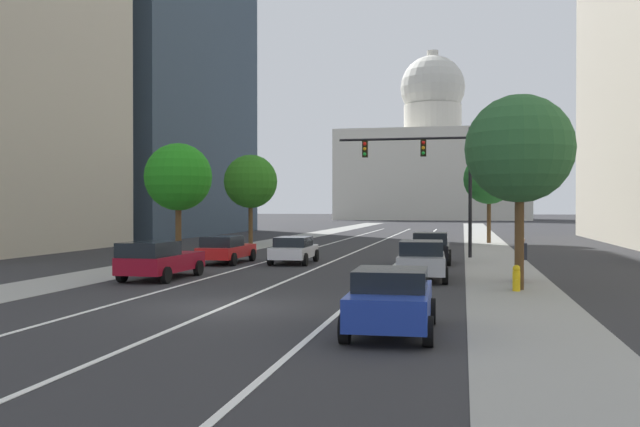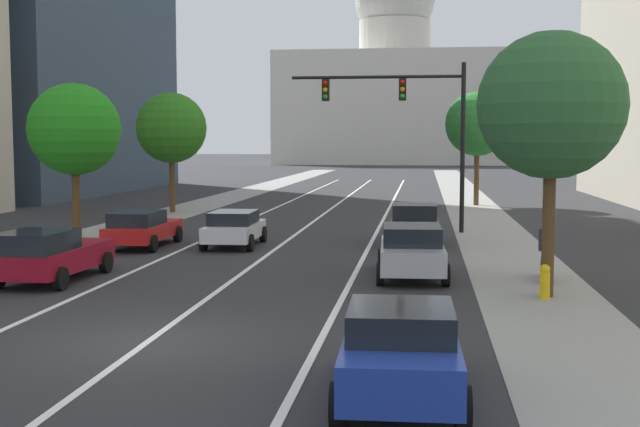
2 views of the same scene
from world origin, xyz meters
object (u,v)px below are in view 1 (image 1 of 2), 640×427
object	(u,v)px
street_tree_far_right	(520,149)
cyclist	(522,260)
street_tree_mid_left	(178,177)
car_blue	(391,300)
traffic_signal_mast	(430,166)
street_tree_near_right	(489,179)
street_tree_near_left	(251,182)
fire_hydrant	(516,278)
capitol_building	(432,162)
car_black	(431,247)
car_red	(226,249)
car_silver	(422,259)
car_white	(294,249)
car_crimson	(159,259)

from	to	relation	value
street_tree_far_right	cyclist	bearing A→B (deg)	83.32
street_tree_mid_left	car_blue	bearing A→B (deg)	-54.05
car_blue	street_tree_far_right	xyz separation A→B (m)	(3.52, 9.01, 4.12)
traffic_signal_mast	street_tree_far_right	size ratio (longest dim) A/B	1.12
street_tree_near_right	street_tree_far_right	bearing A→B (deg)	-90.18
car_blue	street_tree_near_left	bearing A→B (deg)	21.66
car_blue	street_tree_near_left	world-z (taller)	street_tree_near_left
fire_hydrant	street_tree_near_left	world-z (taller)	street_tree_near_left
fire_hydrant	traffic_signal_mast	bearing A→B (deg)	103.41
capitol_building	fire_hydrant	bearing A→B (deg)	-86.25
cyclist	street_tree_near_right	world-z (taller)	street_tree_near_right
traffic_signal_mast	cyclist	xyz separation A→B (m)	(4.09, -12.30, -4.39)
car_black	car_red	size ratio (longest dim) A/B	0.89
car_silver	car_white	xyz separation A→B (m)	(-6.81, 6.36, -0.08)
capitol_building	cyclist	distance (m)	127.69
street_tree_far_right	car_crimson	bearing A→B (deg)	177.93
capitol_building	street_tree_mid_left	size ratio (longest dim) A/B	6.56
street_tree_far_right	car_blue	bearing A→B (deg)	-111.35
cyclist	street_tree_near_right	xyz separation A→B (m)	(-0.21, 28.28, 4.22)
traffic_signal_mast	street_tree_near_right	xyz separation A→B (m)	(3.89, 15.98, -0.17)
capitol_building	street_tree_mid_left	xyz separation A→B (m)	(-8.09, -120.21, -8.37)
car_white	street_tree_far_right	distance (m)	14.29
car_crimson	traffic_signal_mast	xyz separation A→B (m)	(9.96, 14.39, 4.44)
street_tree_far_right	car_black	bearing A→B (deg)	108.62
car_silver	street_tree_mid_left	xyz separation A→B (m)	(-13.20, 6.61, 3.65)
car_silver	street_tree_far_right	distance (m)	5.98
cyclist	street_tree_near_right	distance (m)	28.59
traffic_signal_mast	street_tree_near_right	world-z (taller)	traffic_signal_mast
car_silver	car_blue	distance (m)	11.59
cyclist	car_black	bearing A→B (deg)	27.79
car_red	street_tree_near_right	distance (m)	26.83
car_silver	street_tree_near_right	distance (m)	28.83
car_red	fire_hydrant	distance (m)	16.19
fire_hydrant	car_silver	bearing A→B (deg)	138.06
car_silver	street_tree_near_left	world-z (taller)	street_tree_near_left
capitol_building	street_tree_near_right	bearing A→B (deg)	-84.94
cyclist	car_silver	bearing A→B (deg)	91.93
car_silver	car_white	bearing A→B (deg)	44.60
car_red	car_white	bearing A→B (deg)	-79.22
car_white	street_tree_near_right	distance (m)	24.66
car_white	capitol_building	bearing A→B (deg)	-2.01
street_tree_near_right	street_tree_near_left	bearing A→B (deg)	-156.92
cyclist	street_tree_near_right	bearing A→B (deg)	2.30
traffic_signal_mast	street_tree_far_right	bearing A→B (deg)	-75.71
car_crimson	street_tree_mid_left	xyz separation A→B (m)	(-2.97, 8.69, 3.65)
car_blue	fire_hydrant	size ratio (longest dim) A/B	4.49
street_tree_near_right	car_blue	bearing A→B (deg)	-95.18
car_white	street_tree_near_left	distance (m)	16.59
capitol_building	cyclist	size ratio (longest dim) A/B	23.92
car_crimson	traffic_signal_mast	distance (m)	18.05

